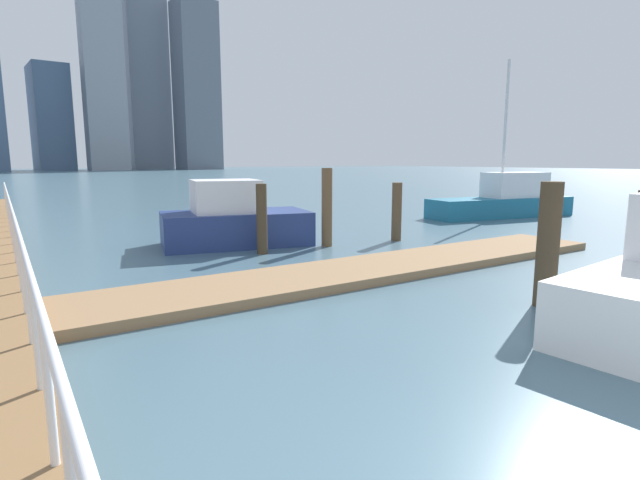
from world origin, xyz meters
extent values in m
plane|color=#476675|center=(0.00, 20.00, 0.00)|extent=(300.00, 300.00, 0.00)
cube|color=#93704C|center=(3.29, 7.18, 0.09)|extent=(13.59, 2.00, 0.18)
cylinder|color=white|center=(-3.15, 2.55, 0.93)|extent=(0.06, 0.06, 1.05)
cylinder|color=white|center=(-3.15, 3.86, 0.93)|extent=(0.06, 0.06, 1.05)
cylinder|color=white|center=(-3.15, 5.18, 0.93)|extent=(0.06, 0.06, 1.05)
cylinder|color=white|center=(-3.15, 6.49, 0.93)|extent=(0.06, 0.06, 1.05)
cylinder|color=white|center=(-3.15, 7.81, 0.93)|extent=(0.06, 0.06, 1.05)
cylinder|color=white|center=(-3.15, 9.12, 0.93)|extent=(0.06, 0.06, 1.05)
cylinder|color=white|center=(-3.15, 10.44, 0.93)|extent=(0.06, 0.06, 1.05)
cylinder|color=white|center=(-3.15, 11.75, 0.93)|extent=(0.06, 0.06, 1.05)
cylinder|color=white|center=(-3.15, 13.07, 0.93)|extent=(0.06, 0.06, 1.05)
cylinder|color=white|center=(-3.15, 14.39, 0.93)|extent=(0.06, 0.06, 1.05)
cylinder|color=white|center=(-3.15, 15.70, 0.93)|extent=(0.06, 0.06, 1.05)
cylinder|color=white|center=(-3.15, 17.02, 0.93)|extent=(0.06, 0.06, 1.05)
cylinder|color=white|center=(-3.15, 18.33, 0.93)|extent=(0.06, 0.06, 1.05)
cylinder|color=white|center=(-3.15, 19.65, 0.93)|extent=(0.06, 0.06, 1.05)
cylinder|color=white|center=(-3.15, 20.96, 0.93)|extent=(0.06, 0.06, 1.05)
cylinder|color=white|center=(-3.15, 22.28, 0.93)|extent=(0.06, 0.06, 1.05)
cylinder|color=white|center=(-3.15, 23.59, 0.93)|extent=(0.06, 0.06, 1.05)
cylinder|color=white|center=(-3.15, 24.91, 0.93)|extent=(0.06, 0.06, 1.05)
cylinder|color=white|center=(-3.15, 10.44, 1.45)|extent=(0.06, 28.93, 0.06)
cylinder|color=#473826|center=(2.33, 10.49, 0.92)|extent=(0.28, 0.28, 1.83)
cylinder|color=brown|center=(4.40, 10.51, 1.11)|extent=(0.30, 0.30, 2.22)
cylinder|color=#473826|center=(4.22, 3.68, 1.04)|extent=(0.36, 0.36, 2.08)
cylinder|color=brown|center=(6.73, 10.19, 0.88)|extent=(0.30, 0.30, 1.77)
cube|color=navy|center=(2.33, 12.15, 0.48)|extent=(4.48, 2.96, 0.96)
cube|color=white|center=(2.05, 12.21, 1.42)|extent=(2.14, 2.05, 0.92)
cube|color=#1E6B8C|center=(14.85, 12.54, 0.42)|extent=(7.02, 2.75, 0.83)
cube|color=white|center=(15.58, 12.43, 1.37)|extent=(2.94, 1.76, 1.08)
cylinder|color=silver|center=(14.85, 12.54, 3.70)|extent=(0.12, 0.12, 5.73)
cube|color=slate|center=(8.80, 140.81, 12.79)|extent=(9.04, 12.89, 25.58)
cube|color=#8C939E|center=(20.14, 132.48, 35.70)|extent=(9.24, 8.15, 71.40)
cube|color=slate|center=(33.28, 144.02, 34.53)|extent=(11.20, 13.87, 69.07)
cube|color=slate|center=(43.60, 132.39, 21.93)|extent=(11.02, 9.44, 43.85)
camera|label=1|loc=(-3.30, -0.95, 2.42)|focal=27.50mm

